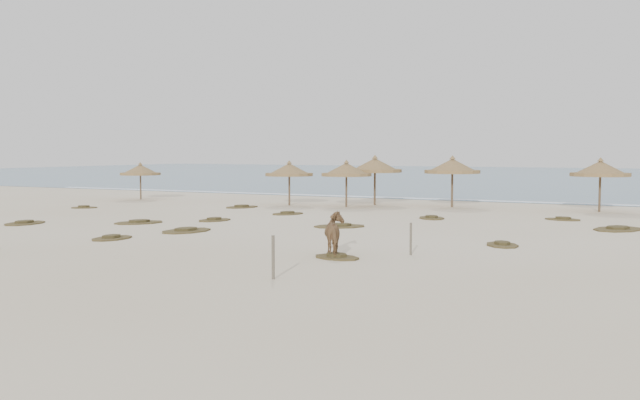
# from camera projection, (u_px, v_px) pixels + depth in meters

# --- Properties ---
(ground) EXTENTS (160.00, 160.00, 0.00)m
(ground) POSITION_uv_depth(u_px,v_px,m) (215.00, 241.00, 27.23)
(ground) COLOR beige
(ground) RESTS_ON ground
(ocean) EXTENTS (200.00, 100.00, 0.01)m
(ocean) POSITION_uv_depth(u_px,v_px,m) (546.00, 176.00, 93.98)
(ocean) COLOR #2A5D80
(ocean) RESTS_ON ground
(foam_line) EXTENTS (70.00, 0.60, 0.01)m
(foam_line) POSITION_uv_depth(u_px,v_px,m) (429.00, 199.00, 50.37)
(foam_line) COLOR white
(foam_line) RESTS_ON ground
(palapa_0) EXTENTS (3.67, 3.67, 2.63)m
(palapa_0) POSITION_uv_depth(u_px,v_px,m) (140.00, 170.00, 49.86)
(palapa_0) COLOR brown
(palapa_0) RESTS_ON ground
(palapa_1) EXTENTS (3.06, 3.06, 2.83)m
(palapa_1) POSITION_uv_depth(u_px,v_px,m) (289.00, 170.00, 44.48)
(palapa_1) COLOR brown
(palapa_1) RESTS_ON ground
(palapa_2) EXTENTS (3.28, 3.28, 2.88)m
(palapa_2) POSITION_uv_depth(u_px,v_px,m) (346.00, 170.00, 43.25)
(palapa_2) COLOR brown
(palapa_2) RESTS_ON ground
(palapa_3) EXTENTS (4.08, 4.08, 3.17)m
(palapa_3) POSITION_uv_depth(u_px,v_px,m) (375.00, 166.00, 44.70)
(palapa_3) COLOR brown
(palapa_3) RESTS_ON ground
(palapa_4) EXTENTS (3.89, 3.89, 3.15)m
(palapa_4) POSITION_uv_depth(u_px,v_px,m) (452.00, 167.00, 43.08)
(palapa_4) COLOR brown
(palapa_4) RESTS_ON ground
(palapa_5) EXTENTS (4.34, 4.34, 3.07)m
(palapa_5) POSITION_uv_depth(u_px,v_px,m) (600.00, 169.00, 39.72)
(palapa_5) COLOR brown
(palapa_5) RESTS_ON ground
(horse) EXTENTS (1.59, 1.83, 1.43)m
(horse) POSITION_uv_depth(u_px,v_px,m) (337.00, 234.00, 23.24)
(horse) COLOR brown
(horse) RESTS_ON ground
(fence_post_near) EXTENTS (0.09, 0.09, 1.18)m
(fence_post_near) POSITION_uv_depth(u_px,v_px,m) (273.00, 257.00, 19.03)
(fence_post_near) COLOR #62594A
(fence_post_near) RESTS_ON ground
(fence_post_far) EXTENTS (0.10, 0.10, 1.07)m
(fence_post_far) POSITION_uv_depth(u_px,v_px,m) (411.00, 239.00, 23.44)
(fence_post_far) COLOR #62594A
(fence_post_far) RESTS_ON ground
(scrub_0) EXTENTS (1.74, 2.41, 0.16)m
(scrub_0) POSITION_uv_depth(u_px,v_px,m) (25.00, 223.00, 33.37)
(scrub_0) COLOR brown
(scrub_0) RESTS_ON ground
(scrub_1) EXTENTS (2.50, 2.79, 0.16)m
(scrub_1) POSITION_uv_depth(u_px,v_px,m) (139.00, 222.00, 33.70)
(scrub_1) COLOR brown
(scrub_1) RESTS_ON ground
(scrub_2) EXTENTS (1.56, 2.06, 0.16)m
(scrub_2) POSITION_uv_depth(u_px,v_px,m) (214.00, 220.00, 34.87)
(scrub_2) COLOR brown
(scrub_2) RESTS_ON ground
(scrub_3) EXTENTS (2.81, 2.73, 0.16)m
(scrub_3) POSITION_uv_depth(u_px,v_px,m) (340.00, 226.00, 32.05)
(scrub_3) COLOR brown
(scrub_3) RESTS_ON ground
(scrub_4) EXTENTS (1.75, 2.02, 0.16)m
(scrub_4) POSITION_uv_depth(u_px,v_px,m) (502.00, 244.00, 25.71)
(scrub_4) COLOR brown
(scrub_4) RESTS_ON ground
(scrub_5) EXTENTS (2.65, 3.16, 0.16)m
(scrub_5) POSITION_uv_depth(u_px,v_px,m) (618.00, 229.00, 30.86)
(scrub_5) COLOR brown
(scrub_5) RESTS_ON ground
(scrub_6) EXTENTS (2.04, 2.55, 0.16)m
(scrub_6) POSITION_uv_depth(u_px,v_px,m) (242.00, 207.00, 42.90)
(scrub_6) COLOR brown
(scrub_6) RESTS_ON ground
(scrub_7) EXTENTS (2.02, 2.27, 0.16)m
(scrub_7) POSITION_uv_depth(u_px,v_px,m) (432.00, 218.00, 35.95)
(scrub_7) COLOR brown
(scrub_7) RESTS_ON ground
(scrub_8) EXTENTS (1.85, 1.71, 0.16)m
(scrub_8) POSITION_uv_depth(u_px,v_px,m) (84.00, 207.00, 42.51)
(scrub_8) COLOR brown
(scrub_8) RESTS_ON ground
(scrub_9) EXTENTS (1.95, 2.68, 0.16)m
(scrub_9) POSITION_uv_depth(u_px,v_px,m) (186.00, 230.00, 30.24)
(scrub_9) COLOR brown
(scrub_9) RESTS_ON ground
(scrub_10) EXTENTS (1.93, 1.43, 0.16)m
(scrub_10) POSITION_uv_depth(u_px,v_px,m) (563.00, 219.00, 35.22)
(scrub_10) COLOR brown
(scrub_10) RESTS_ON ground
(scrub_11) EXTENTS (1.22, 1.87, 0.16)m
(scrub_11) POSITION_uv_depth(u_px,v_px,m) (112.00, 238.00, 27.69)
(scrub_11) COLOR brown
(scrub_11) RESTS_ON ground
(scrub_12) EXTENTS (1.83, 1.40, 0.16)m
(scrub_12) POSITION_uv_depth(u_px,v_px,m) (337.00, 257.00, 22.76)
(scrub_12) COLOR brown
(scrub_12) RESTS_ON ground
(scrub_13) EXTENTS (1.87, 2.25, 0.16)m
(scrub_13) POSITION_uv_depth(u_px,v_px,m) (288.00, 213.00, 38.39)
(scrub_13) COLOR brown
(scrub_13) RESTS_ON ground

